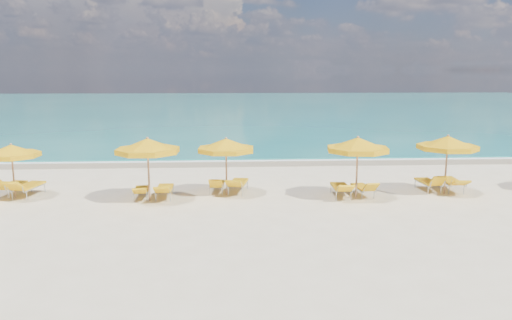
{
  "coord_description": "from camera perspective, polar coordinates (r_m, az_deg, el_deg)",
  "views": [
    {
      "loc": [
        -1.18,
        -19.21,
        4.95
      ],
      "look_at": [
        0.0,
        1.5,
        1.2
      ],
      "focal_mm": 35.0,
      "sensor_mm": 36.0,
      "label": 1
    }
  ],
  "objects": [
    {
      "name": "umbrella_4",
      "position": [
        19.75,
        -3.44,
        1.64
      ],
      "size": [
        2.96,
        2.96,
        2.35
      ],
      "rotation": [
        0.0,
        0.0,
        0.34
      ],
      "color": "tan",
      "rests_on": "ground"
    },
    {
      "name": "lounger_2_left",
      "position": [
        22.29,
        -26.27,
        -3.03
      ],
      "size": [
        0.9,
        1.96,
        0.9
      ],
      "rotation": [
        0.0,
        0.0,
        -0.15
      ],
      "color": "#A5A8AD",
      "rests_on": "ground"
    },
    {
      "name": "umbrella_6",
      "position": [
        21.32,
        21.06,
        1.78
      ],
      "size": [
        3.16,
        3.16,
        2.42
      ],
      "rotation": [
        0.0,
        0.0,
        -0.42
      ],
      "color": "tan",
      "rests_on": "ground"
    },
    {
      "name": "umbrella_2",
      "position": [
        21.4,
        -26.18,
        0.89
      ],
      "size": [
        2.77,
        2.77,
        2.18
      ],
      "rotation": [
        0.0,
        0.0,
        0.36
      ],
      "color": "tan",
      "rests_on": "ground"
    },
    {
      "name": "foam_line",
      "position": [
        27.88,
        -0.78,
        0.02
      ],
      "size": [
        120.0,
        1.2,
        0.03
      ],
      "primitive_type": "cube",
      "color": "white",
      "rests_on": "ground"
    },
    {
      "name": "lounger_4_left",
      "position": [
        20.56,
        -4.46,
        -3.14
      ],
      "size": [
        0.64,
        1.66,
        0.76
      ],
      "rotation": [
        0.0,
        0.0,
        -0.06
      ],
      "color": "#A5A8AD",
      "rests_on": "ground"
    },
    {
      "name": "lounger_3_right",
      "position": [
        19.89,
        -10.4,
        -3.68
      ],
      "size": [
        0.64,
        1.88,
        0.73
      ],
      "rotation": [
        0.0,
        0.0,
        0.01
      ],
      "color": "#A5A8AD",
      "rests_on": "ground"
    },
    {
      "name": "lounger_2_right",
      "position": [
        21.79,
        -24.59,
        -3.17
      ],
      "size": [
        1.0,
        2.07,
        0.88
      ],
      "rotation": [
        0.0,
        0.0,
        -0.18
      ],
      "color": "#A5A8AD",
      "rests_on": "ground"
    },
    {
      "name": "lounger_4_right",
      "position": [
        20.47,
        -2.07,
        -3.08
      ],
      "size": [
        1.01,
        2.04,
        0.79
      ],
      "rotation": [
        0.0,
        0.0,
        -0.2
      ],
      "color": "#A5A8AD",
      "rests_on": "ground"
    },
    {
      "name": "lounger_5_right",
      "position": [
        20.36,
        12.13,
        -3.46
      ],
      "size": [
        0.76,
        1.7,
        0.75
      ],
      "rotation": [
        0.0,
        0.0,
        0.14
      ],
      "color": "#A5A8AD",
      "rests_on": "ground"
    },
    {
      "name": "ocean",
      "position": [
        67.41,
        -2.26,
        6.02
      ],
      "size": [
        120.0,
        80.0,
        0.3
      ],
      "primitive_type": "cube",
      "color": "#14736E",
      "rests_on": "ground"
    },
    {
      "name": "lounger_3_left",
      "position": [
        20.06,
        -12.96,
        -3.73
      ],
      "size": [
        0.67,
        1.69,
        0.65
      ],
      "rotation": [
        0.0,
        0.0,
        0.09
      ],
      "color": "#A5A8AD",
      "rests_on": "ground"
    },
    {
      "name": "umbrella_3",
      "position": [
        19.18,
        -12.29,
        1.53
      ],
      "size": [
        3.25,
        3.25,
        2.49
      ],
      "rotation": [
        0.0,
        0.0,
        -0.43
      ],
      "color": "tan",
      "rests_on": "ground"
    },
    {
      "name": "lounger_6_right",
      "position": [
        22.25,
        21.39,
        -2.7
      ],
      "size": [
        0.8,
        2.11,
        0.74
      ],
      "rotation": [
        0.0,
        0.0,
        -0.07
      ],
      "color": "#A5A8AD",
      "rests_on": "ground"
    },
    {
      "name": "wet_sand_band",
      "position": [
        27.1,
        -0.71,
        -0.28
      ],
      "size": [
        120.0,
        2.6,
        0.01
      ],
      "primitive_type": "cube",
      "color": "tan",
      "rests_on": "ground"
    },
    {
      "name": "umbrella_5",
      "position": [
        19.54,
        11.55,
        1.66
      ],
      "size": [
        2.96,
        2.96,
        2.47
      ],
      "rotation": [
        0.0,
        0.0,
        0.25
      ],
      "color": "tan",
      "rests_on": "ground"
    },
    {
      "name": "ground_plane",
      "position": [
        19.88,
        0.25,
        -4.17
      ],
      "size": [
        120.0,
        120.0,
        0.0
      ],
      "primitive_type": "plane",
      "color": "beige"
    },
    {
      "name": "lounger_5_left",
      "position": [
        20.03,
        9.67,
        -3.54
      ],
      "size": [
        0.69,
        1.94,
        0.76
      ],
      "rotation": [
        0.0,
        0.0,
        -0.03
      ],
      "color": "#A5A8AD",
      "rests_on": "ground"
    },
    {
      "name": "whitecap_far",
      "position": [
        44.46,
        8.69,
        3.73
      ],
      "size": [
        18.0,
        0.3,
        0.05
      ],
      "primitive_type": "cube",
      "color": "white",
      "rests_on": "ground"
    },
    {
      "name": "whitecap_near",
      "position": [
        36.87,
        -10.75,
        2.35
      ],
      "size": [
        14.0,
        0.36,
        0.05
      ],
      "primitive_type": "cube",
      "color": "white",
      "rests_on": "ground"
    },
    {
      "name": "lounger_6_left",
      "position": [
        21.9,
        19.09,
        -2.78
      ],
      "size": [
        0.72,
        1.81,
        0.86
      ],
      "rotation": [
        0.0,
        0.0,
        0.07
      ],
      "color": "#A5A8AD",
      "rests_on": "ground"
    }
  ]
}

